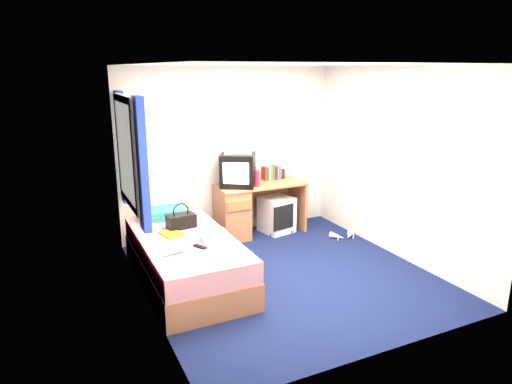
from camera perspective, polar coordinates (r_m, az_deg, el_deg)
name	(u,v)px	position (r m, az deg, el deg)	size (l,w,h in m)	color
ground	(285,275)	(5.50, 3.66, -10.28)	(3.40, 3.40, 0.00)	#0C1438
room_shell	(287,154)	(5.05, 3.94, 4.78)	(3.40, 3.40, 3.40)	white
bed	(186,259)	(5.28, -8.71, -8.34)	(1.01, 2.00, 0.54)	#B06F49
pillow	(163,213)	(5.85, -11.60, -2.62)	(0.56, 0.36, 0.12)	#1B6BB0
desk	(243,209)	(6.59, -1.68, -2.08)	(1.30, 0.55, 0.75)	#B06F49
storage_cube	(277,214)	(6.79, 2.59, -2.82)	(0.42, 0.42, 0.53)	silver
crt_tv	(238,170)	(6.41, -2.28, 2.76)	(0.62, 0.61, 0.46)	black
vcr	(238,151)	(6.36, -2.30, 5.13)	(0.38, 0.27, 0.07)	#AAAAAC
book_row	(271,173)	(6.84, 1.94, 2.42)	(0.27, 0.13, 0.20)	maroon
picture_frame	(282,173)	(6.95, 3.29, 2.35)	(0.02, 0.12, 0.14)	black
pink_water_bottle	(257,179)	(6.42, 0.12, 1.62)	(0.07, 0.07, 0.21)	red
aerosol_can	(251,177)	(6.62, -0.63, 1.84)	(0.05, 0.05, 0.17)	silver
handbag	(181,220)	(5.46, -9.34, -3.53)	(0.34, 0.22, 0.30)	black
towel	(214,236)	(5.05, -5.24, -5.45)	(0.27, 0.23, 0.09)	white
magazine	(172,234)	(5.28, -10.51, -5.14)	(0.21, 0.28, 0.01)	#D8ED1A
water_bottle	(174,251)	(4.73, -10.24, -7.23)	(0.07, 0.07, 0.20)	silver
colour_swatch_fan	(209,252)	(4.72, -5.88, -7.48)	(0.22, 0.06, 0.01)	#FC9738
remote_control	(200,247)	(4.86, -7.02, -6.79)	(0.05, 0.16, 0.02)	black
window_assembly	(130,154)	(5.39, -15.53, 4.56)	(0.11, 1.42, 1.40)	silver
white_heels	(343,236)	(6.69, 10.84, -5.41)	(0.37, 0.27, 0.09)	white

